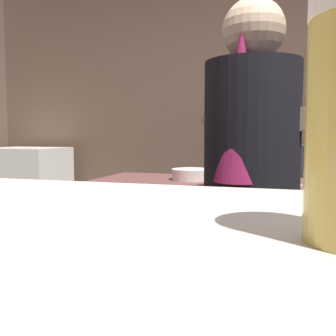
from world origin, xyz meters
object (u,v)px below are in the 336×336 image
object	(u,v)px
bartender	(250,194)
bottle_olive_oil	(323,133)
bottle_hot_sauce	(291,132)
chefs_knife	(324,186)
bottle_vinegar	(240,135)
mini_fridge	(28,204)
mixing_bowl	(192,174)

from	to	relation	value
bartender	bottle_olive_oil	world-z (taller)	bartender
bottle_hot_sauce	bottle_olive_oil	bearing A→B (deg)	-13.19
bartender	chefs_knife	size ratio (longest dim) A/B	6.83
bartender	bottle_hot_sauce	world-z (taller)	bartender
bottle_vinegar	bottle_hot_sauce	distance (m)	0.40
bartender	chefs_knife	xyz separation A→B (m)	(0.28, 0.41, -0.01)
mini_fridge	bartender	size ratio (longest dim) A/B	0.64
mixing_bowl	chefs_knife	bearing A→B (deg)	-8.33
mini_fridge	chefs_knife	xyz separation A→B (m)	(2.43, -1.20, 0.42)
bottle_hot_sauce	bottle_vinegar	bearing A→B (deg)	-166.78
bartender	mixing_bowl	size ratio (longest dim) A/B	8.13
bartender	bottle_vinegar	xyz separation A→B (m)	(-0.24, 1.73, 0.21)
bottle_vinegar	chefs_knife	bearing A→B (deg)	-68.60
chefs_knife	bottle_olive_oil	distance (m)	1.38
mini_fridge	chefs_knife	size ratio (longest dim) A/B	4.34
bartender	mixing_bowl	bearing A→B (deg)	52.31
mixing_bowl	mini_fridge	bearing A→B (deg)	148.61
mini_fridge	bottle_hot_sauce	world-z (taller)	bottle_hot_sauce
bartender	bottle_hot_sauce	distance (m)	1.84
mixing_bowl	bottle_vinegar	bearing A→B (deg)	85.31
mixing_bowl	bottle_hot_sauce	world-z (taller)	bottle_hot_sauce
mini_fridge	bottle_vinegar	world-z (taller)	bottle_vinegar
bottle_olive_oil	bottle_hot_sauce	xyz separation A→B (m)	(-0.23, 0.05, 0.01)
mixing_bowl	bottle_vinegar	size ratio (longest dim) A/B	1.07
mixing_bowl	chefs_knife	world-z (taller)	mixing_bowl
mini_fridge	bottle_vinegar	xyz separation A→B (m)	(1.91, 0.13, 0.64)
mini_fridge	bottle_vinegar	size ratio (longest dim) A/B	5.52
mixing_bowl	bottle_hot_sauce	distance (m)	1.43
mixing_bowl	bottle_hot_sauce	xyz separation A→B (m)	(0.49, 1.32, 0.22)
bartender	chefs_knife	bearing A→B (deg)	-16.57
bottle_vinegar	mixing_bowl	bearing A→B (deg)	-94.69
mini_fridge	bartender	xyz separation A→B (m)	(2.15, -1.60, 0.43)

